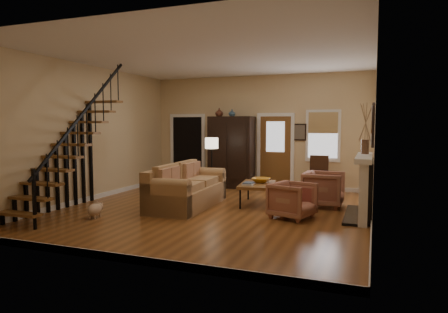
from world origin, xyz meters
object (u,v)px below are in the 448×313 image
(armchair_right, at_px, (324,189))
(coffee_table, at_px, (257,194))
(sofa, at_px, (187,187))
(floor_lamp, at_px, (212,166))
(side_chair, at_px, (318,175))
(armoire, at_px, (231,152))
(armchair_left, at_px, (293,200))

(armchair_right, bearing_deg, coffee_table, 103.50)
(sofa, distance_m, floor_lamp, 1.70)
(armchair_right, relative_size, side_chair, 0.86)
(armoire, distance_m, armchair_left, 4.15)
(armoire, xyz_separation_m, armchair_left, (2.46, -3.27, -0.69))
(sofa, xyz_separation_m, floor_lamp, (-0.09, 1.66, 0.31))
(armoire, bearing_deg, coffee_table, -57.06)
(armoire, bearing_deg, floor_lamp, -93.34)
(floor_lamp, bearing_deg, armoire, 86.66)
(sofa, distance_m, side_chair, 3.79)
(sofa, distance_m, armchair_left, 2.46)
(armchair_right, bearing_deg, floor_lamp, 81.55)
(coffee_table, xyz_separation_m, armchair_right, (1.48, 0.30, 0.15))
(armoire, distance_m, side_chair, 2.61)
(side_chair, bearing_deg, floor_lamp, -156.38)
(coffee_table, distance_m, floor_lamp, 1.80)
(armchair_left, distance_m, side_chair, 3.08)
(armchair_right, bearing_deg, armchair_left, 163.98)
(armoire, relative_size, floor_lamp, 1.38)
(armoire, xyz_separation_m, floor_lamp, (-0.08, -1.35, -0.29))
(armchair_left, distance_m, armchair_right, 1.45)
(armchair_right, relative_size, floor_lamp, 0.58)
(armchair_right, distance_m, side_chair, 1.73)
(armchair_left, bearing_deg, side_chair, 15.15)
(armoire, xyz_separation_m, sofa, (0.01, -3.01, -0.60))
(sofa, height_order, side_chair, side_chair)
(sofa, height_order, armchair_right, sofa)
(coffee_table, height_order, side_chair, side_chair)
(sofa, bearing_deg, armchair_left, -8.05)
(armchair_right, height_order, floor_lamp, floor_lamp)
(coffee_table, bearing_deg, sofa, -149.93)
(sofa, bearing_deg, armchair_right, 19.15)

